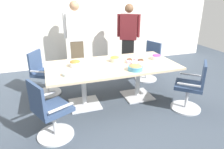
{
  "coord_description": "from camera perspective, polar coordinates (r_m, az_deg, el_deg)",
  "views": [
    {
      "loc": [
        -1.14,
        -3.37,
        1.97
      ],
      "look_at": [
        0.0,
        0.0,
        0.55
      ],
      "focal_mm": 32.4,
      "sensor_mm": 36.0,
      "label": 1
    }
  ],
  "objects": [
    {
      "name": "person_standing_1",
      "position": [
        5.55,
        4.62,
        10.66
      ],
      "size": [
        0.58,
        0.4,
        1.75
      ],
      "rotation": [
        0.0,
        0.0,
        -3.63
      ],
      "color": "black",
      "rests_on": "ground"
    },
    {
      "name": "donut_platter",
      "position": [
        3.91,
        6.48,
        3.73
      ],
      "size": [
        0.37,
        0.36,
        0.04
      ],
      "color": "white",
      "rests_on": "conference_table"
    },
    {
      "name": "snack_bowl_pretzels",
      "position": [
        3.72,
        -10.37,
        3.14
      ],
      "size": [
        0.22,
        0.22,
        0.11
      ],
      "color": "white",
      "rests_on": "conference_table"
    },
    {
      "name": "back_wall",
      "position": [
        5.91,
        -7.77,
        16.0
      ],
      "size": [
        8.0,
        0.1,
        2.8
      ],
      "primitive_type": "cube",
      "color": "white",
      "rests_on": "ground"
    },
    {
      "name": "snack_bowl_cookies",
      "position": [
        3.48,
        6.63,
        2.02
      ],
      "size": [
        0.25,
        0.25,
        0.11
      ],
      "color": "#4C9EC6",
      "rests_on": "conference_table"
    },
    {
      "name": "person_standing_0",
      "position": [
        5.27,
        -10.05,
        10.37
      ],
      "size": [
        0.61,
        0.25,
        1.83
      ],
      "rotation": [
        0.0,
        0.0,
        -3.22
      ],
      "color": "brown",
      "rests_on": "ground"
    },
    {
      "name": "office_chair_2",
      "position": [
        5.01,
        10.17,
        3.19
      ],
      "size": [
        0.69,
        0.69,
        0.91
      ],
      "rotation": [
        0.0,
        0.0,
        -4.37
      ],
      "color": "silver",
      "rests_on": "ground"
    },
    {
      "name": "office_chair_3",
      "position": [
        4.42,
        -18.66,
        -0.21
      ],
      "size": [
        0.74,
        0.74,
        0.91
      ],
      "rotation": [
        0.0,
        0.0,
        -2.1
      ],
      "color": "silver",
      "rests_on": "ground"
    },
    {
      "name": "snack_bowl_chips_yellow",
      "position": [
        3.93,
        0.76,
        4.46
      ],
      "size": [
        0.19,
        0.19,
        0.11
      ],
      "color": "beige",
      "rests_on": "conference_table"
    },
    {
      "name": "office_chair_0",
      "position": [
        3.03,
        -17.17,
        -10.43
      ],
      "size": [
        0.72,
        0.72,
        0.91
      ],
      "rotation": [
        0.0,
        0.0,
        -1.12
      ],
      "color": "silver",
      "rests_on": "ground"
    },
    {
      "name": "office_chair_1",
      "position": [
        3.86,
        21.49,
        -3.8
      ],
      "size": [
        0.76,
        0.76,
        0.91
      ],
      "rotation": [
        0.0,
        0.0,
        0.85
      ],
      "color": "silver",
      "rests_on": "ground"
    },
    {
      "name": "ground_plane",
      "position": [
        4.07,
        0.0,
        -7.28
      ],
      "size": [
        10.0,
        10.0,
        0.01
      ],
      "primitive_type": "cube",
      "color": "#3D4754"
    },
    {
      "name": "conference_table",
      "position": [
        3.81,
        0.0,
        1.05
      ],
      "size": [
        2.4,
        1.2,
        0.75
      ],
      "color": "#CCB793",
      "rests_on": "ground"
    },
    {
      "name": "snack_bowl_candy_mix",
      "position": [
        4.16,
        12.46,
        4.9
      ],
      "size": [
        0.2,
        0.2,
        0.11
      ],
      "color": "white",
      "rests_on": "conference_table"
    },
    {
      "name": "plate_stack",
      "position": [
        3.33,
        -12.23,
        0.18
      ],
      "size": [
        0.19,
        0.19,
        0.05
      ],
      "color": "white",
      "rests_on": "conference_table"
    }
  ]
}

